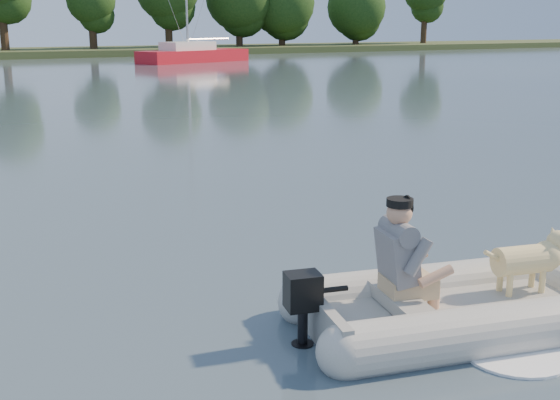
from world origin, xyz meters
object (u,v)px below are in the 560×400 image
dinghy (468,266)px  man (400,252)px  dog (522,265)px  sailboat (193,55)px

dinghy → man: size_ratio=4.37×
dinghy → dog: dinghy is taller
dog → sailboat: 48.34m
dinghy → man: man is taller
dog → man: bearing=-180.0°
dinghy → sailboat: size_ratio=0.39×
man → sailboat: (15.47, 45.95, -0.25)m
dinghy → sailboat: bearing=83.7°
dinghy → sailboat: sailboat is taller
dinghy → sailboat: (14.79, 46.14, -0.06)m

